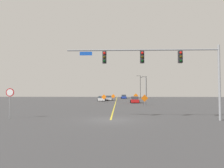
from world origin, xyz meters
name	(u,v)px	position (x,y,z in m)	size (l,w,h in m)	color
ground	(111,120)	(0.00, 0.00, 0.00)	(175.58, 175.58, 0.00)	#444447
road_centre_stripe	(116,100)	(0.00, 48.77, 0.00)	(0.16, 97.54, 0.01)	yellow
traffic_signal_assembly	(162,62)	(4.50, -0.02, 5.07)	(13.36, 0.44, 6.55)	gray
stop_sign	(10,97)	(-9.31, 0.58, 1.96)	(0.76, 0.07, 2.78)	gray
street_lamp_mid_left	(140,86)	(9.25, 61.41, 4.97)	(1.66, 0.24, 9.14)	black
street_lamp_mid_right	(145,87)	(9.89, 51.24, 4.29)	(1.79, 0.24, 7.77)	gray
street_lamp_far_left	(146,87)	(9.86, 49.00, 4.29)	(1.56, 0.24, 7.81)	black
construction_sign_median_far	(104,97)	(-2.85, 30.67, 1.21)	(1.27, 0.24, 1.93)	orange
construction_sign_left_shoulder	(136,96)	(5.69, 39.95, 1.35)	(1.39, 0.06, 2.14)	orange
construction_sign_median_near	(113,97)	(-0.78, 38.53, 1.22)	(1.21, 0.32, 1.94)	orange
construction_sign_left_lane	(145,99)	(5.55, 19.82, 1.24)	(1.35, 0.31, 2.00)	orange
car_silver_distant	(108,98)	(-2.31, 41.88, 0.68)	(2.28, 4.12, 1.44)	#B7BABF
car_red_far	(135,100)	(4.37, 28.16, 0.67)	(2.11, 4.42, 1.48)	red
car_white_mid	(102,99)	(-4.03, 37.74, 0.65)	(2.29, 4.37, 1.38)	white
car_blue_approaching	(124,97)	(2.66, 58.09, 0.72)	(2.13, 4.58, 1.53)	#1E389E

